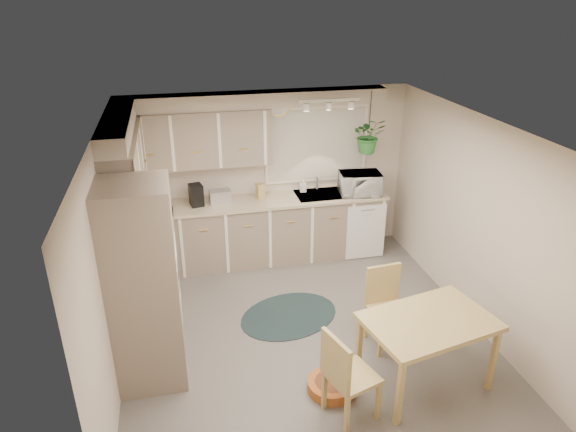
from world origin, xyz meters
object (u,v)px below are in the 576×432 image
at_px(chair_left, 352,374).
at_px(chair_back, 389,310).
at_px(braided_rug, 289,315).
at_px(pet_bed, 331,386).
at_px(dining_table, 425,352).
at_px(microwave, 360,181).

bearing_deg(chair_left, chair_back, 122.51).
height_order(braided_rug, pet_bed, pet_bed).
bearing_deg(dining_table, braided_rug, 126.86).
relative_size(dining_table, chair_left, 1.32).
distance_m(dining_table, pet_bed, 0.98).
bearing_deg(chair_left, braided_rug, 169.72).
xyz_separation_m(dining_table, braided_rug, (-1.05, 1.41, -0.38)).
relative_size(dining_table, chair_back, 1.35).
bearing_deg(braided_rug, microwave, 45.73).
xyz_separation_m(dining_table, pet_bed, (-0.92, 0.09, -0.33)).
bearing_deg(chair_left, microwave, 141.63).
bearing_deg(chair_back, pet_bed, 29.87).
distance_m(dining_table, microwave, 2.90).
bearing_deg(chair_back, chair_left, 45.62).
bearing_deg(pet_bed, braided_rug, 95.67).
bearing_deg(braided_rug, chair_left, -82.46).
xyz_separation_m(chair_left, pet_bed, (-0.09, 0.32, -0.41)).
relative_size(chair_left, microwave, 1.61).
relative_size(chair_left, chair_back, 1.03).
height_order(dining_table, braided_rug, dining_table).
bearing_deg(pet_bed, chair_left, -74.98).
bearing_deg(microwave, chair_back, -94.26).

